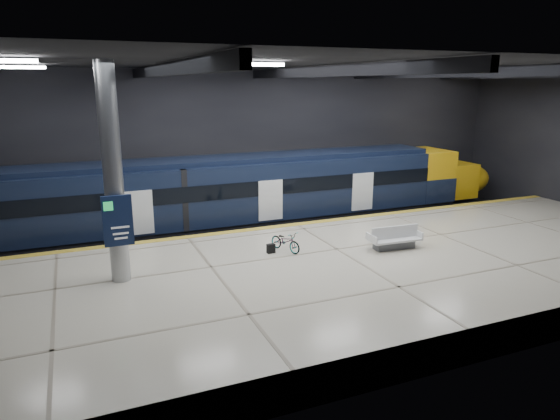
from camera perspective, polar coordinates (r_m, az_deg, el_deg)
ground at (r=20.64m, az=5.10°, el=-6.52°), size 30.00×30.00×0.00m
room_shell at (r=19.37m, az=5.47°, el=9.50°), size 30.10×16.10×8.05m
platform at (r=18.43m, az=8.77°, el=-7.43°), size 30.00×11.00×1.10m
safety_strip at (r=22.64m, az=1.93°, el=-1.64°), size 30.00×0.40×0.01m
rails at (r=25.35m, az=-0.68°, el=-2.29°), size 30.00×1.52×0.16m
train at (r=24.21m, az=-4.97°, el=1.70°), size 29.40×2.84×3.79m
bench at (r=19.79m, az=12.91°, el=-3.42°), size 2.10×0.98×0.90m
bicycle at (r=18.99m, az=0.64°, el=-3.59°), size 1.03×1.56×0.78m
pannier_bag at (r=18.84m, az=-1.05°, el=-4.42°), size 0.31×0.21×0.35m
info_column at (r=16.29m, az=-18.51°, el=3.45°), size 0.90×0.78×6.90m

